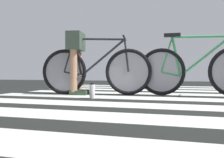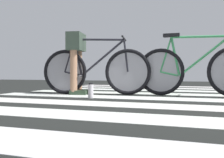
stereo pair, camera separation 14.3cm
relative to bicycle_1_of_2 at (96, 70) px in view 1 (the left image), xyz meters
name	(u,v)px [view 1 (the left image)]	position (x,y,z in m)	size (l,w,h in m)	color
ground	(173,99)	(1.19, -0.27, -0.40)	(18.00, 14.00, 0.02)	black
crosswalk_markings	(171,99)	(1.18, -0.36, -0.38)	(5.37, 6.50, 0.00)	beige
bicycle_1_of_2	(96,70)	(0.00, 0.00, 0.00)	(1.72, 0.54, 0.93)	black
cyclist_1_of_2	(76,54)	(-0.31, -0.05, 0.25)	(0.37, 0.44, 0.98)	#A87A5B
bicycle_2_of_2	(196,70)	(1.50, 0.17, 0.00)	(1.74, 0.52, 0.93)	black
water_bottle	(92,91)	(0.16, -0.57, -0.29)	(0.07, 0.07, 0.21)	white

